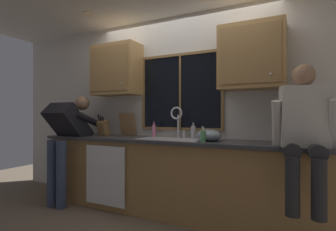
{
  "coord_description": "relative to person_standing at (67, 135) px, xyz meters",
  "views": [
    {
      "loc": [
        1.37,
        -3.15,
        1.21
      ],
      "look_at": [
        -0.05,
        -0.3,
        1.21
      ],
      "focal_mm": 27.57,
      "sensor_mm": 36.0,
      "label": 1
    }
  ],
  "objects": [
    {
      "name": "back_wall",
      "position": [
        1.46,
        0.64,
        0.34
      ],
      "size": [
        5.98,
        0.12,
        2.55
      ],
      "primitive_type": "cube",
      "color": "silver",
      "rests_on": "floor"
    },
    {
      "name": "ceiling_downlight_left",
      "position": [
        0.39,
        -0.02,
        1.61
      ],
      "size": [
        0.14,
        0.14,
        0.01
      ],
      "primitive_type": "cylinder",
      "color": "#FFEAB2"
    },
    {
      "name": "window_glass",
      "position": [
        1.45,
        0.58,
        0.59
      ],
      "size": [
        1.1,
        0.02,
        0.95
      ],
      "primitive_type": "cube",
      "color": "black"
    },
    {
      "name": "window_frame_top",
      "position": [
        1.45,
        0.57,
        1.08
      ],
      "size": [
        1.17,
        0.02,
        0.04
      ],
      "primitive_type": "cube",
      "color": "olive"
    },
    {
      "name": "window_frame_bottom",
      "position": [
        1.45,
        0.57,
        0.09
      ],
      "size": [
        1.17,
        0.02,
        0.04
      ],
      "primitive_type": "cube",
      "color": "olive"
    },
    {
      "name": "window_frame_left",
      "position": [
        0.89,
        0.57,
        0.59
      ],
      "size": [
        0.03,
        0.02,
        0.95
      ],
      "primitive_type": "cube",
      "color": "olive"
    },
    {
      "name": "window_frame_right",
      "position": [
        2.02,
        0.57,
        0.59
      ],
      "size": [
        0.03,
        0.02,
        0.95
      ],
      "primitive_type": "cube",
      "color": "olive"
    },
    {
      "name": "window_mullion_center",
      "position": [
        1.45,
        0.56,
        0.59
      ],
      "size": [
        0.02,
        0.02,
        0.95
      ],
      "primitive_type": "cube",
      "color": "olive"
    },
    {
      "name": "lower_cabinet_run",
      "position": [
        1.46,
        0.29,
        -0.5
      ],
      "size": [
        3.58,
        0.58,
        0.88
      ],
      "primitive_type": "cube",
      "color": "#A07744",
      "rests_on": "floor"
    },
    {
      "name": "countertop",
      "position": [
        1.46,
        0.27,
        -0.04
      ],
      "size": [
        3.64,
        0.62,
        0.04
      ],
      "primitive_type": "cube",
      "color": "#38383D",
      "rests_on": "lower_cabinet_run"
    },
    {
      "name": "dishwasher_front",
      "position": [
        0.68,
        -0.02,
        -0.48
      ],
      "size": [
        0.6,
        0.02,
        0.74
      ],
      "primitive_type": "cube",
      "color": "white"
    },
    {
      "name": "upper_cabinet_left",
      "position": [
        0.52,
        0.41,
        0.92
      ],
      "size": [
        0.71,
        0.36,
        0.72
      ],
      "color": "#B2844C"
    },
    {
      "name": "upper_cabinet_right",
      "position": [
        2.39,
        0.41,
        0.92
      ],
      "size": [
        0.71,
        0.36,
        0.72
      ],
      "color": "#B2844C"
    },
    {
      "name": "sink",
      "position": [
        1.45,
        0.28,
        -0.12
      ],
      "size": [
        0.8,
        0.46,
        0.21
      ],
      "color": "#B7B7BC",
      "rests_on": "lower_cabinet_run"
    },
    {
      "name": "faucet",
      "position": [
        1.46,
        0.46,
        0.24
      ],
      "size": [
        0.18,
        0.09,
        0.4
      ],
      "color": "silver",
      "rests_on": "countertop"
    },
    {
      "name": "person_standing",
      "position": [
        0.0,
        0.0,
        0.0
      ],
      "size": [
        0.53,
        0.71,
        1.5
      ],
      "color": "#384260",
      "rests_on": "floor"
    },
    {
      "name": "person_sitting_on_counter",
      "position": [
        2.9,
        0.01,
        0.17
      ],
      "size": [
        0.54,
        0.63,
        1.26
      ],
      "color": "#262628",
      "rests_on": "countertop"
    },
    {
      "name": "knife_block",
      "position": [
        0.35,
        0.34,
        0.09
      ],
      "size": [
        0.12,
        0.18,
        0.32
      ],
      "color": "olive",
      "rests_on": "countertop"
    },
    {
      "name": "cutting_board",
      "position": [
        0.66,
        0.5,
        0.14
      ],
      "size": [
        0.25,
        0.09,
        0.33
      ],
      "primitive_type": "cube",
      "rotation": [
        0.21,
        0.0,
        0.0
      ],
      "color": "#997047",
      "rests_on": "countertop"
    },
    {
      "name": "mixing_bowl",
      "position": [
        1.95,
        0.26,
        0.04
      ],
      "size": [
        0.28,
        0.28,
        0.14
      ],
      "primitive_type": "ellipsoid",
      "color": "#8C99A8",
      "rests_on": "countertop"
    },
    {
      "name": "soap_dispenser",
      "position": [
        1.93,
        0.11,
        0.05
      ],
      "size": [
        0.06,
        0.07,
        0.17
      ],
      "color": "#59A566",
      "rests_on": "countertop"
    },
    {
      "name": "bottle_green_glass",
      "position": [
        1.12,
        0.46,
        0.07
      ],
      "size": [
        0.05,
        0.05,
        0.21
      ],
      "color": "pink",
      "rests_on": "countertop"
    },
    {
      "name": "bottle_tall_clear",
      "position": [
        1.68,
        0.46,
        0.07
      ],
      "size": [
        0.06,
        0.06,
        0.21
      ],
      "color": "#B7B7BC",
      "rests_on": "countertop"
    }
  ]
}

